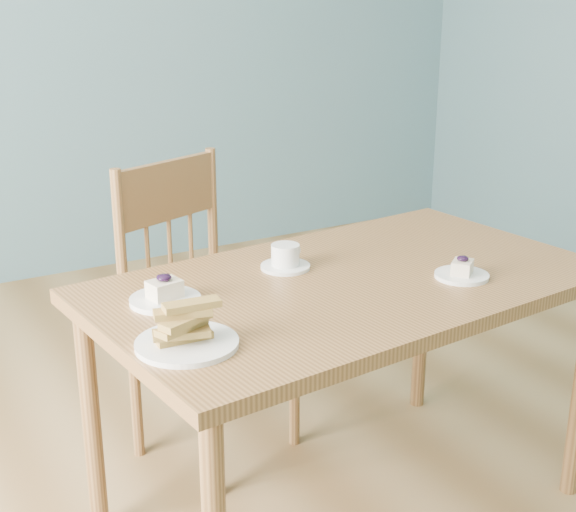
{
  "coord_description": "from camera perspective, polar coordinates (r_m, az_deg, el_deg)",
  "views": [
    {
      "loc": [
        -0.95,
        -1.54,
        1.45
      ],
      "look_at": [
        0.02,
        0.13,
        0.79
      ],
      "focal_mm": 50.0,
      "sensor_mm": 36.0,
      "label": 1
    }
  ],
  "objects": [
    {
      "name": "room",
      "position": [
        1.81,
        1.63,
        15.67
      ],
      "size": [
        5.01,
        5.01,
        2.71
      ],
      "color": "#A27D4C",
      "rests_on": "ground"
    },
    {
      "name": "biscotti_plate",
      "position": [
        1.72,
        -7.24,
        -5.37
      ],
      "size": [
        0.22,
        0.22,
        0.1
      ],
      "rotation": [
        0.0,
        0.0,
        -0.0
      ],
      "color": "white",
      "rests_on": "dining_table"
    },
    {
      "name": "dining_table",
      "position": [
        2.13,
        4.31,
        -3.4
      ],
      "size": [
        1.4,
        0.89,
        0.71
      ],
      "rotation": [
        0.0,
        0.0,
        0.1
      ],
      "color": "olive",
      "rests_on": "ground"
    },
    {
      "name": "dining_chair",
      "position": [
        2.52,
        -6.03,
        -3.78
      ],
      "size": [
        0.55,
        0.54,
        0.94
      ],
      "rotation": [
        0.0,
        0.0,
        0.37
      ],
      "color": "olive",
      "rests_on": "ground"
    },
    {
      "name": "cheesecake_plate_near",
      "position": [
        2.15,
        12.26,
        -1.12
      ],
      "size": [
        0.14,
        0.14,
        0.06
      ],
      "rotation": [
        0.0,
        0.0,
        0.65
      ],
      "color": "white",
      "rests_on": "dining_table"
    },
    {
      "name": "coffee_cup",
      "position": [
        2.17,
        -0.17,
        -0.16
      ],
      "size": [
        0.13,
        0.13,
        0.07
      ],
      "rotation": [
        0.0,
        0.0,
        0.32
      ],
      "color": "white",
      "rests_on": "dining_table"
    },
    {
      "name": "cheesecake_plate_far",
      "position": [
        1.96,
        -8.75,
        -2.78
      ],
      "size": [
        0.17,
        0.17,
        0.07
      ],
      "rotation": [
        0.0,
        0.0,
        0.18
      ],
      "color": "white",
      "rests_on": "dining_table"
    }
  ]
}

